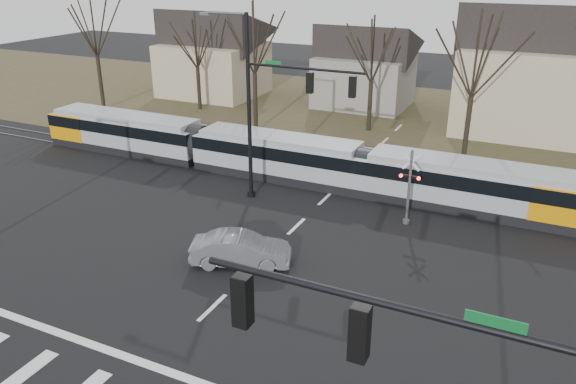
% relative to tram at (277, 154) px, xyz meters
% --- Properties ---
extents(ground, '(140.00, 140.00, 0.00)m').
position_rel_tram_xyz_m(ground, '(4.08, -16.00, -1.47)').
color(ground, black).
extents(grass_verge, '(140.00, 28.00, 0.01)m').
position_rel_tram_xyz_m(grass_verge, '(4.08, 16.00, -1.46)').
color(grass_verge, '#38331E').
rests_on(grass_verge, ground).
extents(stop_line, '(28.00, 0.35, 0.01)m').
position_rel_tram_xyz_m(stop_line, '(4.08, -17.80, -1.46)').
color(stop_line, silver).
rests_on(stop_line, ground).
extents(lane_dashes, '(0.18, 30.00, 0.01)m').
position_rel_tram_xyz_m(lane_dashes, '(4.08, -0.00, -1.46)').
color(lane_dashes, silver).
rests_on(lane_dashes, ground).
extents(rail_pair, '(90.00, 1.52, 0.06)m').
position_rel_tram_xyz_m(rail_pair, '(4.08, -0.20, -1.44)').
color(rail_pair, '#59595E').
rests_on(rail_pair, ground).
extents(tram, '(35.52, 2.64, 2.69)m').
position_rel_tram_xyz_m(tram, '(0.00, 0.00, 0.00)').
color(tram, gray).
rests_on(tram, ground).
extents(sedan, '(4.57, 5.50, 1.46)m').
position_rel_tram_xyz_m(sedan, '(3.42, -10.53, -0.74)').
color(sedan, slate).
rests_on(sedan, ground).
extents(signal_pole_far, '(9.28, 0.44, 10.20)m').
position_rel_tram_xyz_m(signal_pole_far, '(1.67, -3.50, 4.23)').
color(signal_pole_far, black).
rests_on(signal_pole_far, ground).
extents(rail_crossing_signal, '(1.08, 0.36, 4.00)m').
position_rel_tram_xyz_m(rail_crossing_signal, '(9.08, -3.21, 0.42)').
color(rail_crossing_signal, '#59595B').
rests_on(rail_crossing_signal, ground).
extents(tree_row, '(59.20, 7.20, 10.00)m').
position_rel_tram_xyz_m(tree_row, '(6.08, 10.00, 3.53)').
color(tree_row, black).
rests_on(tree_row, ground).
extents(house_a, '(9.72, 8.64, 8.60)m').
position_rel_tram_xyz_m(house_a, '(-15.92, 18.00, 3.00)').
color(house_a, tan).
rests_on(house_a, ground).
extents(house_b, '(8.64, 7.56, 7.65)m').
position_rel_tram_xyz_m(house_b, '(-0.92, 20.00, 2.50)').
color(house_b, gray).
rests_on(house_b, ground).
extents(house_c, '(10.80, 8.64, 10.10)m').
position_rel_tram_xyz_m(house_c, '(13.08, 17.00, 3.76)').
color(house_c, tan).
rests_on(house_c, ground).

